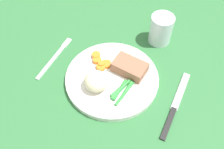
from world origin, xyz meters
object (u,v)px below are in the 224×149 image
meat_portion (130,67)px  water_glass (161,31)px  fork (54,58)px  knife (175,106)px  dinner_plate (112,79)px

meat_portion → water_glass: bearing=79.4°
fork → knife: (35.38, -0.03, -0.00)cm
dinner_plate → knife: size_ratio=1.19×
water_glass → meat_portion: bearing=-100.6°
fork → dinner_plate: bearing=-1.0°
dinner_plate → water_glass: size_ratio=2.79×
dinner_plate → water_glass: 20.61cm
fork → meat_portion: bearing=9.0°
meat_portion → fork: bearing=-169.1°
fork → water_glass: water_glass is taller
knife → water_glass: size_ratio=2.36×
knife → water_glass: 22.94cm
meat_portion → dinner_plate: bearing=-130.6°
dinner_plate → meat_portion: (3.28, 3.83, 2.28)cm
water_glass → fork: bearing=-140.9°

